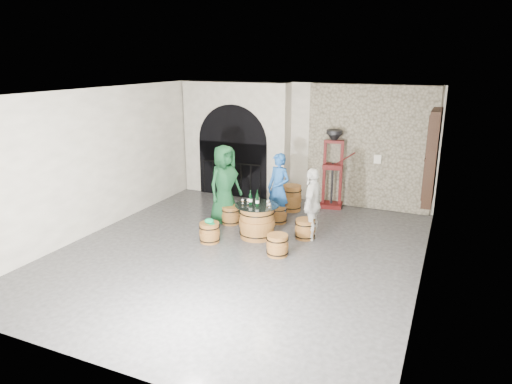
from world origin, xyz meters
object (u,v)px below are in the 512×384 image
at_px(barrel_table, 257,221).
at_px(side_barrel, 292,198).
at_px(person_white, 312,204).
at_px(barrel_stool_far, 278,214).
at_px(corking_press, 333,163).
at_px(barrel_stool_left, 231,215).
at_px(barrel_stool_near_left, 210,232).
at_px(barrel_stool_near_right, 277,245).
at_px(person_green, 225,184).
at_px(wine_bottle_left, 250,199).
at_px(barrel_stool_right, 305,229).
at_px(wine_bottle_right, 257,198).
at_px(person_blue, 279,189).
at_px(wine_bottle_center, 257,200).

distance_m(barrel_table, side_barrel, 2.05).
bearing_deg(person_white, barrel_stool_far, -122.36).
bearing_deg(corking_press, person_white, -94.31).
bearing_deg(barrel_stool_far, barrel_stool_left, -152.36).
bearing_deg(barrel_stool_near_left, barrel_stool_near_right, -2.07).
bearing_deg(person_white, person_green, -96.48).
bearing_deg(barrel_table, wine_bottle_left, -162.78).
relative_size(barrel_stool_far, barrel_stool_near_left, 1.00).
bearing_deg(barrel_stool_near_left, person_white, 28.93).
distance_m(barrel_stool_right, wine_bottle_right, 1.25).
xyz_separation_m(barrel_stool_far, wine_bottle_right, (-0.10, -1.00, 0.66)).
distance_m(barrel_stool_near_right, corking_press, 3.60).
bearing_deg(wine_bottle_right, barrel_stool_far, 84.05).
xyz_separation_m(barrel_stool_left, person_blue, (1.01, 0.55, 0.63)).
bearing_deg(barrel_stool_right, barrel_stool_near_right, -101.95).
bearing_deg(barrel_stool_right, barrel_stool_left, 174.83).
xyz_separation_m(person_green, corking_press, (2.09, 2.08, 0.26)).
bearing_deg(barrel_table, barrel_stool_near_left, -140.59).
bearing_deg(person_green, barrel_stool_far, -52.08).
distance_m(wine_bottle_center, corking_press, 2.97).
relative_size(barrel_stool_right, side_barrel, 0.68).
xyz_separation_m(person_blue, wine_bottle_right, (-0.11, -1.02, 0.03)).
xyz_separation_m(person_white, wine_bottle_center, (-1.09, -0.48, 0.08)).
height_order(barrel_stool_left, person_white, person_white).
distance_m(side_barrel, corking_press, 1.40).
xyz_separation_m(barrel_stool_left, barrel_stool_near_right, (1.69, -1.26, 0.00)).
relative_size(barrel_stool_near_right, wine_bottle_right, 1.40).
distance_m(barrel_stool_right, corking_press, 2.57).
bearing_deg(barrel_stool_near_right, side_barrel, 103.64).
relative_size(barrel_stool_near_right, person_blue, 0.27).
height_order(barrel_table, barrel_stool_left, barrel_table).
xyz_separation_m(person_blue, side_barrel, (0.01, 0.97, -0.51)).
bearing_deg(person_white, corking_press, -176.14).
xyz_separation_m(barrel_stool_far, person_green, (-1.21, -0.41, 0.72)).
bearing_deg(side_barrel, barrel_table, -92.63).
bearing_deg(corking_press, wine_bottle_right, -118.50).
xyz_separation_m(person_green, wine_bottle_left, (0.99, -0.69, -0.06)).
distance_m(person_white, corking_press, 2.37).
height_order(barrel_stool_far, person_blue, person_blue).
relative_size(barrel_stool_far, barrel_stool_near_right, 1.00).
bearing_deg(side_barrel, wine_bottle_center, -91.39).
relative_size(barrel_stool_near_right, corking_press, 0.22).
relative_size(barrel_stool_near_right, wine_bottle_left, 1.40).
bearing_deg(corking_press, barrel_table, -117.80).
xyz_separation_m(barrel_stool_right, wine_bottle_center, (-0.96, -0.44, 0.66)).
distance_m(barrel_stool_left, wine_bottle_center, 1.32).
height_order(wine_bottle_center, corking_press, corking_press).
relative_size(barrel_stool_near_right, person_green, 0.24).
xyz_separation_m(barrel_table, corking_press, (0.96, 2.73, 0.83)).
bearing_deg(barrel_table, side_barrel, 87.37).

